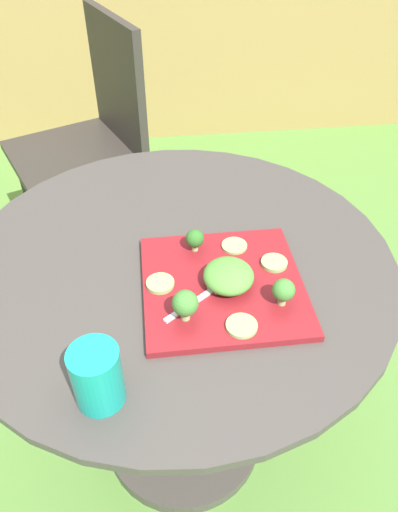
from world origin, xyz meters
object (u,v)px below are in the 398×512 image
object	(u,v)px
patio_chair	(94,127)
fork	(205,295)
drinking_glass	(98,379)
salad_plate	(223,285)

from	to	relation	value
patio_chair	fork	bearing A→B (deg)	-76.22
drinking_glass	fork	bearing A→B (deg)	44.78
patio_chair	drinking_glass	size ratio (longest dim) A/B	8.69
drinking_glass	salad_plate	bearing A→B (deg)	43.84
patio_chair	salad_plate	xyz separation A→B (m)	(0.31, -1.07, 0.19)
fork	salad_plate	bearing A→B (deg)	39.01
patio_chair	salad_plate	bearing A→B (deg)	-73.92
patio_chair	drinking_glass	world-z (taller)	patio_chair
drinking_glass	fork	size ratio (longest dim) A/B	0.77
salad_plate	drinking_glass	world-z (taller)	drinking_glass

